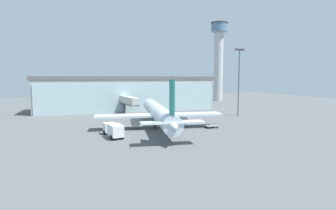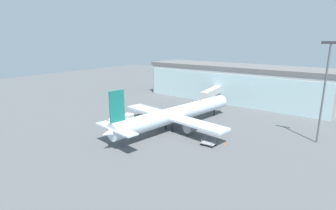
{
  "view_description": "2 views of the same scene",
  "coord_description": "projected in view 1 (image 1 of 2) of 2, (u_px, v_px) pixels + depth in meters",
  "views": [
    {
      "loc": [
        -19.1,
        -54.26,
        11.6
      ],
      "look_at": [
        2.68,
        4.75,
        5.06
      ],
      "focal_mm": 28.0,
      "sensor_mm": 36.0,
      "label": 1
    },
    {
      "loc": [
        32.58,
        -45.86,
        20.59
      ],
      "look_at": [
        -2.98,
        4.5,
        5.07
      ],
      "focal_mm": 28.0,
      "sensor_mm": 36.0,
      "label": 2
    }
  ],
  "objects": [
    {
      "name": "terminal_building",
      "position": [
        127.0,
        93.0,
        95.45
      ],
      "size": [
        63.11,
        18.57,
        12.1
      ],
      "rotation": [
        0.0,
        0.0,
        -0.04
      ],
      "color": "#A0A0A0",
      "rests_on": "ground"
    },
    {
      "name": "safety_cone_wingtip",
      "position": [
        215.0,
        124.0,
        63.78
      ],
      "size": [
        0.36,
        0.36,
        0.55
      ],
      "primitive_type": "cone",
      "color": "orange",
      "rests_on": "ground"
    },
    {
      "name": "apron_light_mast",
      "position": [
        239.0,
        77.0,
        79.01
      ],
      "size": [
        3.2,
        0.4,
        20.24
      ],
      "color": "#59595E",
      "rests_on": "ground"
    },
    {
      "name": "jet_bridge",
      "position": [
        129.0,
        101.0,
        82.29
      ],
      "size": [
        3.65,
        13.1,
        5.68
      ],
      "rotation": [
        0.0,
        0.0,
        1.68
      ],
      "color": "beige",
      "rests_on": "ground"
    },
    {
      "name": "catering_truck",
      "position": [
        113.0,
        130.0,
        51.5
      ],
      "size": [
        3.34,
        7.54,
        2.65
      ],
      "rotation": [
        0.0,
        0.0,
        1.71
      ],
      "color": "silver",
      "rests_on": "ground"
    },
    {
      "name": "baggage_cart",
      "position": [
        211.0,
        126.0,
        60.71
      ],
      "size": [
        2.8,
        1.6,
        1.5
      ],
      "rotation": [
        0.0,
        0.0,
        6.28
      ],
      "color": "gray",
      "rests_on": "ground"
    },
    {
      "name": "control_tower",
      "position": [
        219.0,
        55.0,
        131.94
      ],
      "size": [
        8.46,
        8.46,
        39.11
      ],
      "color": "silver",
      "rests_on": "ground"
    },
    {
      "name": "airplane",
      "position": [
        159.0,
        113.0,
        61.27
      ],
      "size": [
        29.27,
        39.97,
        11.33
      ],
      "rotation": [
        0.0,
        0.0,
        1.4
      ],
      "color": "silver",
      "rests_on": "ground"
    },
    {
      "name": "ground",
      "position": [
        164.0,
        130.0,
        58.41
      ],
      "size": [
        240.0,
        240.0,
        0.0
      ],
      "primitive_type": "plane",
      "color": "#545659"
    },
    {
      "name": "safety_cone_nose",
      "position": [
        159.0,
        132.0,
        55.43
      ],
      "size": [
        0.36,
        0.36,
        0.55
      ],
      "primitive_type": "cone",
      "color": "orange",
      "rests_on": "ground"
    }
  ]
}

